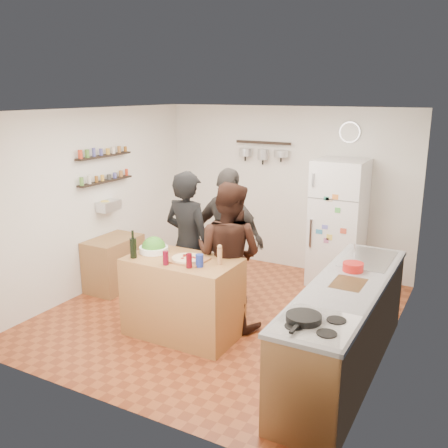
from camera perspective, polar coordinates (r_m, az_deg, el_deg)
The scene contains 26 objects.
room_shell at distance 6.27m, azimuth 1.26°, elevation 1.48°, with size 4.20×4.20×4.20m.
prep_island at distance 5.72m, azimuth -4.72°, elevation -8.32°, with size 1.25×0.72×0.91m, color #A7703D.
pizza_board at distance 5.50m, azimuth -4.23°, elevation -4.10°, with size 0.42×0.34×0.02m, color #935B35.
pizza at distance 5.49m, azimuth -4.24°, elevation -3.91°, with size 0.34×0.34×0.02m, color #D1B789.
salad_bowl at distance 5.82m, azimuth -8.02°, elevation -2.89°, with size 0.33×0.33×0.07m, color white.
wine_bottle at distance 5.64m, azimuth -10.33°, elevation -2.73°, with size 0.07×0.07×0.23m, color black.
wine_glass_near at distance 5.37m, azimuth -6.68°, elevation -3.87°, with size 0.06×0.06×0.15m, color #550718.
wine_glass_far at distance 5.26m, azimuth -4.02°, elevation -4.21°, with size 0.06×0.06×0.15m, color #53070F.
pepper_mill at distance 5.35m, azimuth -0.50°, elevation -3.74°, with size 0.05×0.05×0.17m, color #A67245.
salt_canister at distance 5.29m, azimuth -2.82°, elevation -4.20°, with size 0.08×0.08×0.14m, color navy.
person_left at distance 6.09m, azimuth -4.11°, elevation -2.33°, with size 0.66×0.43×1.81m, color black.
person_center at distance 5.80m, azimuth 0.53°, elevation -3.62°, with size 0.84×0.66×1.73m, color black.
person_back at distance 6.37m, azimuth 0.53°, elevation -1.59°, with size 1.05×0.44×1.79m, color #2E2B29.
counter_run at distance 5.14m, azimuth 13.60°, elevation -11.59°, with size 0.63×2.63×0.90m, color #9E7042.
stove_top at distance 4.12m, azimuth 10.44°, elevation -11.26°, with size 0.60×0.62×0.02m, color white.
skillet at distance 4.12m, azimuth 9.10°, elevation -10.56°, with size 0.29×0.29×0.06m, color black.
sink at distance 5.74m, azimuth 16.13°, elevation -3.91°, with size 0.50×0.80×0.03m, color silver.
cutting_board at distance 4.99m, azimuth 14.03°, elevation -6.68°, with size 0.30×0.40×0.02m, color brown.
red_bowl at distance 5.31m, azimuth 14.53°, elevation -4.77°, with size 0.21×0.21×0.09m, color red.
fridge at distance 7.26m, azimuth 12.90°, elevation 0.12°, with size 0.70×0.68×1.80m, color white.
wall_clock at distance 7.37m, azimuth 14.19°, elevation 10.14°, with size 0.30×0.30×0.03m, color silver.
spice_shelf_lower at distance 7.15m, azimuth -13.37°, elevation 4.80°, with size 0.12×1.00×0.03m, color black.
spice_shelf_upper at distance 7.10m, azimuth -13.54°, elevation 7.58°, with size 0.12×1.00×0.03m, color black.
produce_basket at distance 7.20m, azimuth -13.03°, elevation 2.04°, with size 0.18×0.35×0.14m, color silver.
side_table at distance 7.21m, azimuth -12.45°, elevation -4.41°, with size 0.50×0.80×0.73m, color olive.
pot_rack at distance 7.74m, azimuth 4.49°, elevation 9.26°, with size 0.90×0.04×0.04m, color black.
Camera 1 is at (2.79, -5.04, 2.71)m, focal length 40.00 mm.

